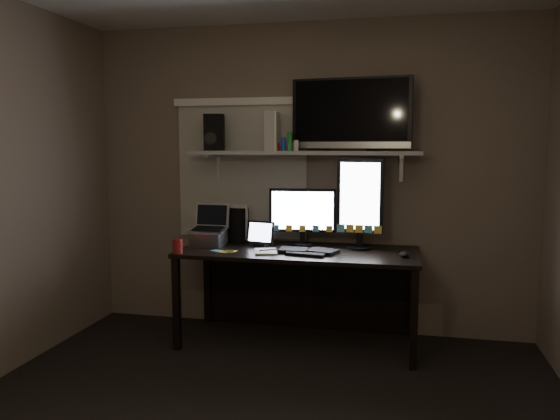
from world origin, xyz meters
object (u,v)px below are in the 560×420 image
(laptop, at_px, (208,226))
(tv, at_px, (351,115))
(game_console, at_px, (273,131))
(monitor_landscape, at_px, (303,217))
(tablet, at_px, (261,234))
(keyboard, at_px, (308,251))
(mouse, at_px, (404,254))
(desk, at_px, (301,269))
(cup, at_px, (178,246))
(monitor_portrait, at_px, (360,203))
(speaker, at_px, (214,132))

(laptop, xyz_separation_m, tv, (1.09, 0.22, 0.87))
(tv, xyz_separation_m, game_console, (-0.60, -0.07, -0.13))
(monitor_landscape, distance_m, tablet, 0.36)
(monitor_landscape, height_order, keyboard, monitor_landscape)
(tablet, bearing_deg, mouse, 4.91)
(keyboard, distance_m, mouse, 0.70)
(tablet, bearing_deg, desk, 22.35)
(tv, relative_size, game_console, 3.07)
(keyboard, xyz_separation_m, cup, (-0.94, -0.22, 0.04))
(monitor_portrait, relative_size, tv, 0.76)
(mouse, bearing_deg, keyboard, 173.89)
(keyboard, height_order, tablet, tablet)
(monitor_portrait, distance_m, tablet, 0.81)
(desk, xyz_separation_m, tv, (0.36, 0.12, 1.20))
(game_console, bearing_deg, keyboard, -45.13)
(speaker, bearing_deg, mouse, -26.91)
(keyboard, relative_size, cup, 4.15)
(monitor_landscape, bearing_deg, desk, -92.99)
(cup, xyz_separation_m, speaker, (0.11, 0.53, 0.84))
(cup, height_order, game_console, game_console)
(desk, height_order, game_console, game_console)
(monitor_landscape, xyz_separation_m, tablet, (-0.31, -0.11, -0.13))
(laptop, bearing_deg, desk, 9.18)
(keyboard, xyz_separation_m, tablet, (-0.40, 0.16, 0.09))
(mouse, relative_size, laptop, 0.32)
(desk, relative_size, tv, 1.94)
(monitor_portrait, distance_m, tv, 0.69)
(monitor_portrait, xyz_separation_m, tv, (-0.09, 0.09, 0.67))
(desk, height_order, tablet, tablet)
(monitor_portrait, bearing_deg, game_console, -177.26)
(tablet, relative_size, speaker, 0.80)
(desk, distance_m, speaker, 1.31)
(tv, bearing_deg, mouse, -30.58)
(laptop, height_order, speaker, speaker)
(cup, distance_m, game_console, 1.15)
(mouse, distance_m, tv, 1.14)
(desk, height_order, tv, tv)
(laptop, bearing_deg, monitor_landscape, 14.10)
(monitor_landscape, relative_size, mouse, 5.16)
(keyboard, bearing_deg, desk, 121.64)
(game_console, relative_size, speaker, 1.03)
(monitor_portrait, height_order, tv, tv)
(tablet, relative_size, tv, 0.25)
(tablet, distance_m, laptop, 0.42)
(game_console, bearing_deg, laptop, -169.36)
(monitor_landscape, xyz_separation_m, monitor_portrait, (0.45, -0.04, 0.12))
(cup, relative_size, game_console, 0.35)
(keyboard, bearing_deg, monitor_portrait, 42.32)
(mouse, distance_m, game_console, 1.38)
(monitor_portrait, relative_size, laptop, 2.20)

